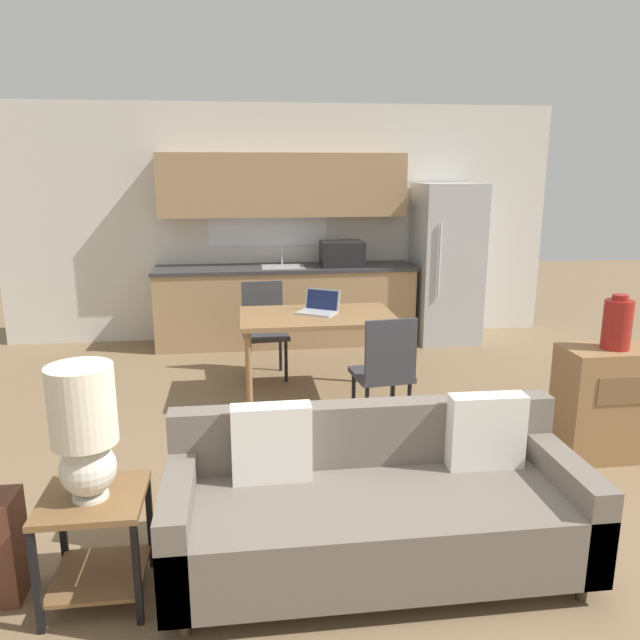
% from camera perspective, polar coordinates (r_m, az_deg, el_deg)
% --- Properties ---
extents(ground_plane, '(20.00, 20.00, 0.00)m').
position_cam_1_polar(ground_plane, '(3.41, 2.83, -22.02)').
color(ground_plane, '#7F6647').
extents(wall_back, '(6.40, 0.07, 2.70)m').
position_cam_1_polar(wall_back, '(7.39, -3.47, 8.80)').
color(wall_back, silver).
rests_on(wall_back, ground_plane).
extents(kitchen_counter, '(2.95, 0.65, 2.15)m').
position_cam_1_polar(kitchen_counter, '(7.16, -3.11, 4.53)').
color(kitchen_counter, tan).
rests_on(kitchen_counter, ground_plane).
extents(refrigerator, '(0.70, 0.76, 1.82)m').
position_cam_1_polar(refrigerator, '(7.41, 11.45, 5.11)').
color(refrigerator, '#B7BABC').
rests_on(refrigerator, ground_plane).
extents(dining_table, '(1.32, 0.82, 0.77)m').
position_cam_1_polar(dining_table, '(5.36, -0.26, -0.27)').
color(dining_table, olive).
rests_on(dining_table, ground_plane).
extents(couch, '(2.05, 0.80, 0.85)m').
position_cam_1_polar(couch, '(3.30, 4.98, -16.49)').
color(couch, '#3D2D1E').
rests_on(couch, ground_plane).
extents(side_table, '(0.47, 0.47, 0.53)m').
position_cam_1_polar(side_table, '(3.23, -19.83, -17.58)').
color(side_table, brown).
rests_on(side_table, ground_plane).
extents(table_lamp, '(0.29, 0.29, 0.63)m').
position_cam_1_polar(table_lamp, '(2.99, -20.75, -9.20)').
color(table_lamp, silver).
rests_on(table_lamp, side_table).
extents(vase, '(0.19, 0.19, 0.37)m').
position_cam_1_polar(vase, '(4.66, 25.54, -0.30)').
color(vase, maroon).
rests_on(vase, credenza).
extents(dining_chair_far_left, '(0.45, 0.45, 0.91)m').
position_cam_1_polar(dining_chair_far_left, '(6.08, -5.12, -0.51)').
color(dining_chair_far_left, '#38383D').
rests_on(dining_chair_far_left, ground_plane).
extents(dining_chair_near_right, '(0.47, 0.47, 0.91)m').
position_cam_1_polar(dining_chair_near_right, '(4.80, 5.94, -4.44)').
color(dining_chair_near_right, '#38383D').
rests_on(dining_chair_near_right, ground_plane).
extents(laptop, '(0.41, 0.38, 0.20)m').
position_cam_1_polar(laptop, '(5.41, -0.07, 1.20)').
color(laptop, '#B7BABC').
rests_on(laptop, dining_table).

